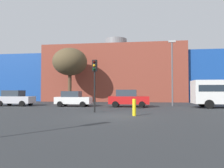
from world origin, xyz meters
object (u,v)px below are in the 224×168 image
Objects in this scene: parked_car_1 at (73,99)px; traffic_light_island at (95,74)px; street_lamp at (172,68)px; bollard_yellow_0 at (134,107)px; parked_car_0 at (15,98)px; parked_car_2 at (128,98)px; bare_tree_0 at (70,62)px.

traffic_light_island is (3.73, -6.24, 2.17)m from parked_car_1.
street_lamp is at bearing 10.87° from parked_car_1.
parked_car_0 is at bearing 148.78° from bollard_yellow_0.
parked_car_2 is 1.02× the size of traffic_light_island.
parked_car_2 is (5.98, 0.00, 0.07)m from parked_car_1.
parked_car_2 is 6.96m from traffic_light_island.
traffic_light_island reaches higher than bollard_yellow_0.
bare_tree_0 reaches higher than parked_car_2.
bollard_yellow_0 is at bearing -57.66° from bare_tree_0.
bollard_yellow_0 is at bearing -110.72° from street_lamp.
parked_car_0 is at bearing -114.83° from traffic_light_island.
parked_car_2 reaches higher than parked_car_1.
parked_car_1 is 3.41× the size of bollard_yellow_0.
bollard_yellow_0 is at bearing -83.97° from parked_car_2.
bare_tree_0 is at bearing 160.46° from street_lamp.
parked_car_2 is at bearing -38.23° from bare_tree_0.
traffic_light_island is at bearing -63.83° from bare_tree_0.
street_lamp is at bearing 6.73° from parked_car_0.
bare_tree_0 is (-8.69, 6.84, 4.90)m from parked_car_2.
street_lamp is at bearing 23.39° from parked_car_2.
parked_car_2 is at bearing 0.00° from parked_car_1.
parked_car_0 is 3.58× the size of bollard_yellow_0.
bare_tree_0 is at bearing 141.77° from parked_car_2.
parked_car_1 is at bearing 129.71° from bollard_yellow_0.
parked_car_2 reaches higher than parked_car_0.
traffic_light_island is 0.52× the size of bare_tree_0.
parked_car_2 is at bearing -156.61° from street_lamp.
traffic_light_island is at bearing -130.23° from street_lamp.
street_lamp reaches higher than bollard_yellow_0.
parked_car_2 is at bearing 166.08° from traffic_light_island.
bollard_yellow_0 is (13.62, -8.25, -0.30)m from parked_car_0.
traffic_light_island is at bearing -109.85° from parked_car_2.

